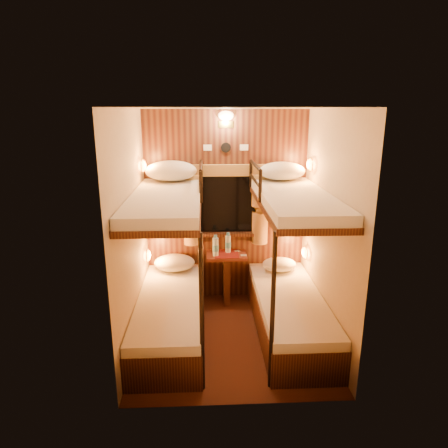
{
  "coord_description": "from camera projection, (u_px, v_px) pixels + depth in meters",
  "views": [
    {
      "loc": [
        -0.26,
        -3.85,
        2.38
      ],
      "look_at": [
        -0.06,
        0.15,
        1.24
      ],
      "focal_mm": 32.0,
      "sensor_mm": 36.0,
      "label": 1
    }
  ],
  "objects": [
    {
      "name": "window",
      "position": [
        226.0,
        210.0,
        5.0
      ],
      "size": [
        1.0,
        0.12,
        0.79
      ],
      "color": "black",
      "rests_on": "back_panel"
    },
    {
      "name": "reading_lamps",
      "position": [
        227.0,
        211.0,
        4.69
      ],
      "size": [
        2.0,
        0.2,
        1.25
      ],
      "color": "orange",
      "rests_on": "wall_left"
    },
    {
      "name": "table",
      "position": [
        226.0,
        271.0,
        5.06
      ],
      "size": [
        0.5,
        0.34,
        0.66
      ],
      "color": "#5F2515",
      "rests_on": "floor"
    },
    {
      "name": "back_fixtures",
      "position": [
        226.0,
        122.0,
        4.71
      ],
      "size": [
        0.54,
        0.09,
        0.48
      ],
      "color": "black",
      "rests_on": "back_panel"
    },
    {
      "name": "bottle_right",
      "position": [
        228.0,
        244.0,
        5.02
      ],
      "size": [
        0.08,
        0.08,
        0.26
      ],
      "rotation": [
        0.0,
        0.0,
        0.15
      ],
      "color": "#99BFE5",
      "rests_on": "table"
    },
    {
      "name": "sachet_b",
      "position": [
        237.0,
        251.0,
        5.09
      ],
      "size": [
        0.08,
        0.08,
        0.01
      ],
      "primitive_type": "cube",
      "rotation": [
        0.0,
        0.0,
        0.44
      ],
      "color": "silver",
      "rests_on": "table"
    },
    {
      "name": "ceiling",
      "position": [
        232.0,
        108.0,
        3.7
      ],
      "size": [
        2.1,
        2.1,
        0.0
      ],
      "primitive_type": "plane",
      "rotation": [
        3.14,
        0.0,
        0.0
      ],
      "color": "silver",
      "rests_on": "wall_back"
    },
    {
      "name": "bunk_right",
      "position": [
        290.0,
        286.0,
        4.3
      ],
      "size": [
        0.72,
        1.9,
        1.82
      ],
      "color": "black",
      "rests_on": "floor"
    },
    {
      "name": "wall_right",
      "position": [
        329.0,
        230.0,
        4.08
      ],
      "size": [
        0.0,
        2.4,
        2.4
      ],
      "primitive_type": "plane",
      "rotation": [
        1.57,
        0.0,
        -1.57
      ],
      "color": "#C6B293",
      "rests_on": "floor"
    },
    {
      "name": "bottle_left",
      "position": [
        216.0,
        247.0,
        4.9
      ],
      "size": [
        0.08,
        0.08,
        0.27
      ],
      "rotation": [
        0.0,
        0.0,
        0.17
      ],
      "color": "#99BFE5",
      "rests_on": "table"
    },
    {
      "name": "wall_front",
      "position": [
        240.0,
        272.0,
        3.02
      ],
      "size": [
        2.4,
        0.0,
        2.4
      ],
      "primitive_type": "plane",
      "rotation": [
        -1.57,
        0.0,
        0.0
      ],
      "color": "#C6B293",
      "rests_on": "floor"
    },
    {
      "name": "pillow_lower_left",
      "position": [
        174.0,
        263.0,
        4.96
      ],
      "size": [
        0.51,
        0.36,
        0.2
      ],
      "primitive_type": "ellipsoid",
      "color": "silver",
      "rests_on": "bunk_left"
    },
    {
      "name": "back_panel",
      "position": [
        226.0,
        208.0,
        5.03
      ],
      "size": [
        2.0,
        0.03,
        2.4
      ],
      "primitive_type": "cube",
      "color": "black",
      "rests_on": "floor"
    },
    {
      "name": "curtains",
      "position": [
        226.0,
        204.0,
        4.95
      ],
      "size": [
        1.1,
        0.22,
        1.0
      ],
      "color": "olive",
      "rests_on": "back_panel"
    },
    {
      "name": "pillow_upper_right",
      "position": [
        282.0,
        171.0,
        4.69
      ],
      "size": [
        0.55,
        0.39,
        0.21
      ],
      "primitive_type": "ellipsoid",
      "color": "silver",
      "rests_on": "bunk_right"
    },
    {
      "name": "pillow_lower_right",
      "position": [
        279.0,
        264.0,
        4.95
      ],
      "size": [
        0.42,
        0.3,
        0.17
      ],
      "primitive_type": "ellipsoid",
      "color": "silver",
      "rests_on": "bunk_right"
    },
    {
      "name": "wall_left",
      "position": [
        131.0,
        233.0,
        3.98
      ],
      "size": [
        0.0,
        2.4,
        2.4
      ],
      "primitive_type": "plane",
      "rotation": [
        1.57,
        0.0,
        1.57
      ],
      "color": "#C6B293",
      "rests_on": "floor"
    },
    {
      "name": "pillow_upper_left",
      "position": [
        171.0,
        171.0,
        4.62
      ],
      "size": [
        0.6,
        0.43,
        0.24
      ],
      "primitive_type": "ellipsoid",
      "color": "silver",
      "rests_on": "bunk_left"
    },
    {
      "name": "sachet_a",
      "position": [
        244.0,
        255.0,
        4.94
      ],
      "size": [
        0.08,
        0.06,
        0.01
      ],
      "primitive_type": "cube",
      "rotation": [
        0.0,
        0.0,
        -0.05
      ],
      "color": "silver",
      "rests_on": "table"
    },
    {
      "name": "floor",
      "position": [
        231.0,
        336.0,
        4.36
      ],
      "size": [
        2.1,
        2.1,
        0.0
      ],
      "primitive_type": "plane",
      "color": "#3C1C10",
      "rests_on": "ground"
    },
    {
      "name": "bunk_left",
      "position": [
        170.0,
        288.0,
        4.24
      ],
      "size": [
        0.72,
        1.9,
        1.82
      ],
      "color": "black",
      "rests_on": "floor"
    },
    {
      "name": "wall_back",
      "position": [
        226.0,
        207.0,
        5.04
      ],
      "size": [
        2.4,
        0.0,
        2.4
      ],
      "primitive_type": "plane",
      "rotation": [
        1.57,
        0.0,
        0.0
      ],
      "color": "#C6B293",
      "rests_on": "floor"
    }
  ]
}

